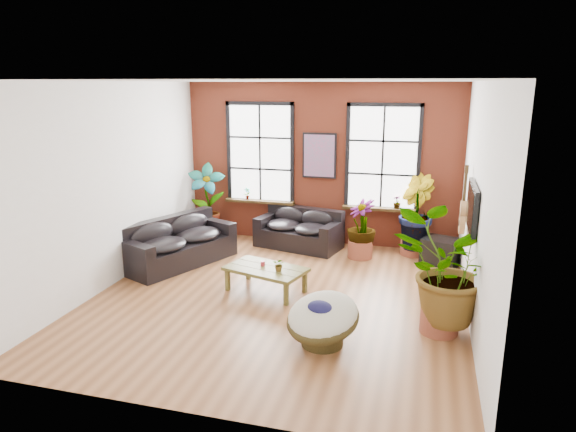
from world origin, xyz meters
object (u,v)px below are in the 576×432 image
(sofa_back, at_px, (300,230))
(sofa_left, at_px, (177,243))
(coffee_table, at_px, (266,270))
(papasan_chair, at_px, (323,318))

(sofa_back, bearing_deg, sofa_left, -127.76)
(coffee_table, distance_m, papasan_chair, 2.03)
(sofa_left, relative_size, papasan_chair, 1.88)
(sofa_back, bearing_deg, papasan_chair, -58.57)
(sofa_left, distance_m, coffee_table, 2.30)
(sofa_back, height_order, sofa_left, sofa_left)
(coffee_table, relative_size, papasan_chair, 1.14)
(sofa_back, distance_m, papasan_chair, 4.35)
(coffee_table, height_order, papasan_chair, papasan_chair)
(sofa_back, xyz_separation_m, coffee_table, (0.05, -2.58, 0.00))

